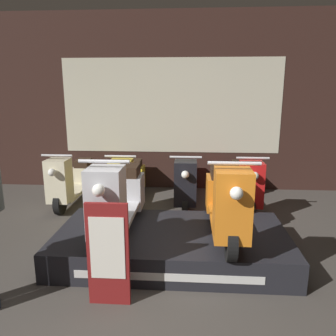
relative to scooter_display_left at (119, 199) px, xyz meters
The scene contains 10 objects.
ground_plane 1.27m from the scooter_display_left, 68.24° to the right, with size 30.00×30.00×0.00m, color #423D38.
shop_wall_back 2.95m from the scooter_display_left, 81.85° to the left, with size 7.22×0.09×3.20m.
display_platform 0.77m from the scooter_display_left, ahead, with size 2.53×1.30×0.31m.
scooter_display_left is the anchor object (origin of this frame).
scooter_display_right 1.14m from the scooter_display_left, ahead, with size 0.46×1.62×0.92m.
scooter_backrow_0 2.17m from the scooter_display_left, 123.47° to the left, with size 0.46×1.62×0.92m.
scooter_backrow_1 1.83m from the scooter_display_left, 97.76° to the left, with size 0.46×1.62×0.92m.
scooter_backrow_2 1.95m from the scooter_display_left, 68.75° to the left, with size 0.46×1.62×0.92m.
scooter_backrow_3 2.45m from the scooter_display_left, 47.58° to the left, with size 0.46×1.62×0.92m.
price_sign_board 0.87m from the scooter_display_left, 84.85° to the right, with size 0.36×0.04×0.93m.
Camera 1 is at (0.36, -2.34, 1.82)m, focal length 35.00 mm.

